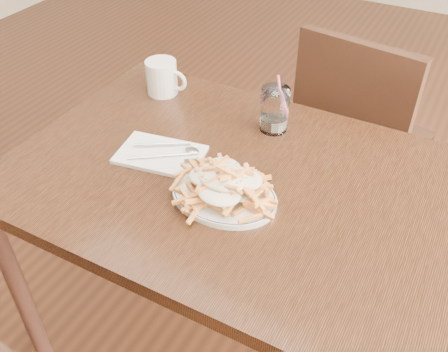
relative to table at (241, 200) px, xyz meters
The scene contains 9 objects.
floor 0.67m from the table, ahead, with size 7.00×7.00×0.00m, color black.
table is the anchor object (origin of this frame).
chair_far 0.72m from the table, 79.11° to the left, with size 0.48×0.48×0.91m.
fries_plate 0.13m from the table, 89.64° to the right, with size 0.31×0.29×0.02m.
loaded_fries 0.16m from the table, 89.64° to the right, with size 0.25×0.20×0.07m.
napkin 0.25m from the table, behind, with size 0.22×0.14×0.01m, color white.
cutlery 0.25m from the table, behind, with size 0.19×0.18×0.01m.
water_glass 0.27m from the table, 94.39° to the left, with size 0.08×0.08×0.17m.
coffee_mug 0.50m from the table, 147.42° to the left, with size 0.14×0.10×0.11m.
Camera 1 is at (0.42, -0.88, 1.55)m, focal length 40.00 mm.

